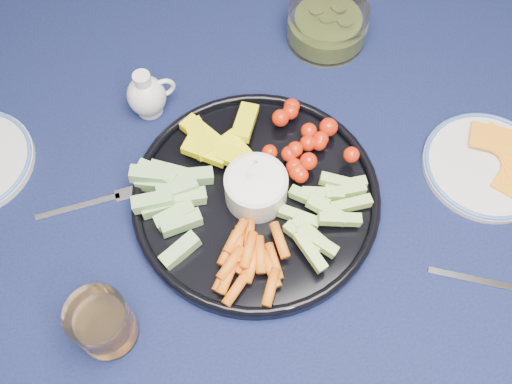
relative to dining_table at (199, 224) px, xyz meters
name	(u,v)px	position (x,y,z in m)	size (l,w,h in m)	color
dining_table	(199,224)	(0.00, 0.00, 0.00)	(1.67, 1.07, 0.75)	#462617
crudite_platter	(254,195)	(0.08, -0.04, 0.11)	(0.36, 0.36, 0.12)	black
creamer_pitcher	(147,95)	(-0.01, 0.18, 0.12)	(0.08, 0.06, 0.09)	silver
pickle_bowl	(327,26)	(0.32, 0.21, 0.12)	(0.14, 0.14, 0.06)	white
cheese_plate	(487,165)	(0.43, -0.12, 0.10)	(0.19, 0.19, 0.02)	silver
juice_tumbler	(104,324)	(-0.17, -0.14, 0.13)	(0.08, 0.08, 0.09)	white
fork_left	(95,202)	(-0.14, 0.05, 0.09)	(0.15, 0.03, 0.00)	silver
fork_right	(494,284)	(0.33, -0.29, 0.09)	(0.13, 0.10, 0.00)	silver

